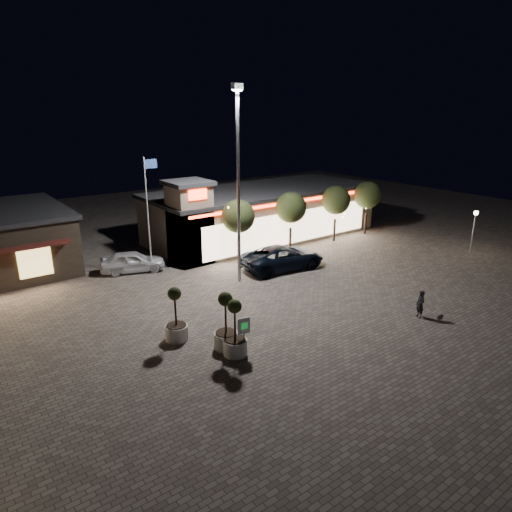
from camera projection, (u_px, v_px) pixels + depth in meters
ground at (296, 335)px, 23.20m from camera, size 90.00×90.00×0.00m
retail_building at (259, 213)px, 39.96m from camera, size 20.40×8.40×6.10m
floodlight_pole at (238, 175)px, 28.25m from camera, size 0.60×0.40×12.38m
flagpole at (149, 206)px, 30.57m from camera, size 0.95×0.10×8.00m
lamp_post_east at (474, 224)px, 35.28m from camera, size 0.36×0.36×3.48m
string_tree_a at (238, 216)px, 32.75m from camera, size 2.42×2.42×4.79m
string_tree_b at (291, 208)px, 35.58m from camera, size 2.42×2.42×4.79m
string_tree_c at (336, 200)px, 38.41m from camera, size 2.42×2.42×4.79m
string_tree_d at (367, 195)px, 40.67m from camera, size 2.42×2.42×4.79m
pickup_truck at (283, 257)px, 32.50m from camera, size 6.41×3.57×1.70m
white_sedan at (133, 261)px, 31.94m from camera, size 4.72×3.14×1.49m
pedestrian at (420, 304)px, 24.93m from camera, size 0.53×0.65×1.55m
dog at (440, 317)px, 24.65m from camera, size 0.46×0.16×0.25m
planter_left at (176, 324)px, 22.52m from camera, size 1.14×1.14×2.80m
planter_mid at (235, 338)px, 21.16m from camera, size 1.13×1.13×2.78m
planter_right at (226, 331)px, 21.72m from camera, size 1.18×1.18×2.89m
valet_sign at (244, 329)px, 21.08m from camera, size 0.61×0.17×1.84m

